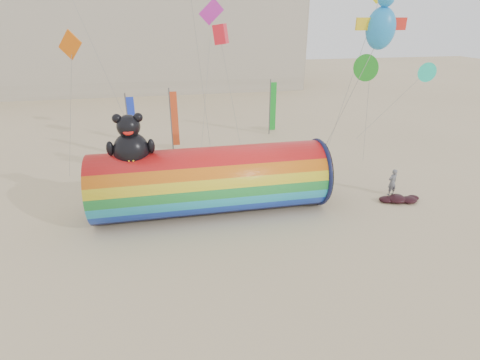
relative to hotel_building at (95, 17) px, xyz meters
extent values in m
plane|color=#CCB58C|center=(12.00, -45.95, -10.31)|extent=(160.00, 160.00, 0.00)
cube|color=#B7AD99|center=(0.00, 0.05, -0.31)|extent=(60.00, 15.00, 20.00)
cube|color=#28303D|center=(0.00, -7.51, 0.19)|extent=(59.50, 0.12, 17.00)
cylinder|color=red|center=(11.10, -43.08, -8.40)|extent=(13.11, 3.82, 3.82)
torus|color=#0F1438|center=(17.52, -43.08, -8.40)|extent=(0.26, 4.01, 4.01)
cylinder|color=black|center=(17.67, -43.08, -8.40)|extent=(0.07, 3.78, 3.78)
ellipsoid|color=black|center=(6.95, -43.08, -6.32)|extent=(1.87, 1.67, 1.97)
ellipsoid|color=#FFF51A|center=(6.95, -43.68, -6.43)|extent=(0.96, 0.42, 0.84)
sphere|color=black|center=(6.95, -43.08, -5.01)|extent=(1.20, 1.20, 1.20)
sphere|color=black|center=(6.42, -43.08, -4.58)|extent=(0.48, 0.48, 0.48)
sphere|color=black|center=(7.47, -43.08, -4.58)|extent=(0.48, 0.48, 0.48)
ellipsoid|color=red|center=(6.95, -43.57, -5.18)|extent=(0.53, 0.19, 0.34)
ellipsoid|color=black|center=(5.91, -43.19, -6.11)|extent=(0.39, 0.39, 0.79)
ellipsoid|color=black|center=(7.99, -43.19, -6.11)|extent=(0.39, 0.39, 0.79)
imported|color=slate|center=(22.53, -43.32, -9.43)|extent=(0.71, 0.54, 1.75)
ellipsoid|color=black|center=(22.33, -44.30, -10.11)|extent=(1.17, 0.99, 0.41)
ellipsoid|color=black|center=(23.03, -44.50, -10.14)|extent=(0.99, 0.84, 0.34)
ellipsoid|color=black|center=(21.73, -44.15, -10.15)|extent=(0.91, 0.77, 0.32)
ellipsoid|color=black|center=(22.63, -43.90, -10.18)|extent=(0.78, 0.66, 0.27)
ellipsoid|color=black|center=(23.53, -44.20, -10.18)|extent=(0.73, 0.62, 0.25)
cylinder|color=#59595E|center=(6.00, -33.20, -7.71)|extent=(0.10, 0.10, 5.20)
cube|color=blue|center=(6.31, -33.20, -7.66)|extent=(0.56, 0.06, 4.50)
cylinder|color=#59595E|center=(9.28, -31.67, -7.71)|extent=(0.10, 0.10, 5.20)
cube|color=#DB461E|center=(9.59, -31.67, -7.66)|extent=(0.56, 0.06, 4.50)
cylinder|color=#59595E|center=(18.52, -28.87, -7.71)|extent=(0.10, 0.10, 5.20)
cube|color=green|center=(18.83, -28.87, -7.66)|extent=(0.56, 0.06, 4.50)
ellipsoid|color=#1E8BDA|center=(18.20, -46.72, -0.33)|extent=(1.31, 1.02, 1.74)
cube|color=#C229B2|center=(12.72, -32.96, 0.43)|extent=(1.11, 0.06, 1.55)
cone|color=green|center=(21.12, -41.31, -2.62)|extent=(1.56, 1.56, 1.40)
cone|color=#1CE4BC|center=(28.93, -35.67, -3.81)|extent=(1.47, 1.47, 1.32)
cube|color=red|center=(13.00, -35.31, -1.00)|extent=(0.80, 0.80, 1.28)
cube|color=orange|center=(4.23, -40.22, -1.24)|extent=(0.94, 0.06, 1.32)
camera|label=1|loc=(8.84, -62.45, 0.18)|focal=28.00mm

